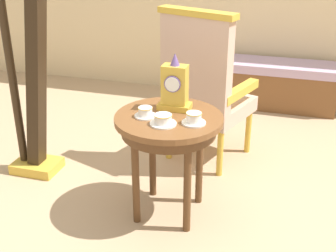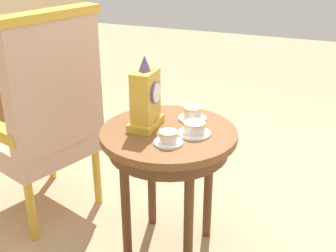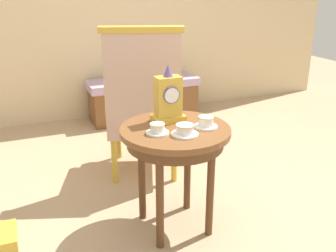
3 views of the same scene
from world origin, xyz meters
name	(u,v)px [view 1 (image 1 of 3)]	position (x,y,z in m)	size (l,w,h in m)	color
ground_plane	(167,207)	(0.00, 0.00, 0.00)	(10.00, 10.00, 0.00)	tan
side_table	(169,130)	(0.02, -0.04, 0.56)	(0.62, 0.62, 0.64)	brown
teacup_left	(145,112)	(-0.10, -0.09, 0.67)	(0.12, 0.12, 0.06)	white
teacup_right	(163,120)	(0.03, -0.16, 0.67)	(0.15, 0.15, 0.06)	white
teacup_center	(194,119)	(0.18, -0.10, 0.67)	(0.13, 0.13, 0.06)	white
mantel_clock	(175,87)	(0.03, 0.07, 0.78)	(0.19, 0.11, 0.34)	gold
armchair	(204,86)	(0.07, 0.67, 0.59)	(0.68, 0.68, 1.14)	#CCA893
harp	(29,74)	(-1.00, 0.18, 0.73)	(0.40, 0.24, 1.81)	gold
window_bench	(274,84)	(0.50, 1.95, 0.22)	(1.19, 0.40, 0.44)	#B299B7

